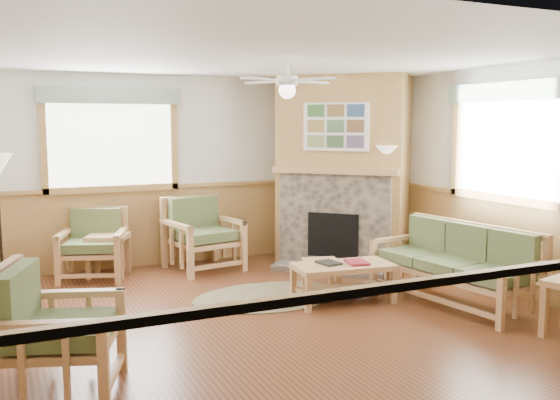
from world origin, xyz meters
name	(u,v)px	position (x,y,z in m)	size (l,w,h in m)	color
floor	(273,319)	(0.00, 0.00, -0.01)	(6.00, 6.00, 0.01)	#592D18
ceiling	(273,56)	(0.00, 0.00, 2.70)	(6.00, 6.00, 0.01)	white
wall_back	(189,170)	(0.00, 3.00, 1.35)	(6.00, 0.02, 2.70)	silver
wall_front	(483,240)	(0.00, -3.00, 1.35)	(6.00, 0.02, 2.70)	silver
wall_right	(497,179)	(3.00, 0.00, 1.35)	(0.02, 6.00, 2.70)	silver
wainscot	(273,267)	(0.00, 0.00, 0.55)	(6.00, 6.00, 1.10)	#A77E44
fireplace	(344,170)	(2.05, 2.05, 1.35)	(2.20, 2.20, 2.70)	#A77E44
window_back	(109,86)	(-1.10, 2.96, 2.53)	(1.90, 0.16, 1.50)	white
window_right	(511,80)	(2.96, -0.20, 2.53)	(0.16, 1.90, 1.50)	white
ceiling_fan	(287,63)	(0.30, 0.30, 2.66)	(1.24, 1.24, 0.36)	white
sofa	(453,264)	(2.08, -0.33, 0.44)	(0.79, 1.93, 0.89)	tan
armchair_back_left	(93,244)	(-1.45, 2.55, 0.45)	(0.80, 0.80, 0.90)	tan
armchair_back_right	(203,234)	(0.02, 2.41, 0.50)	(0.89, 0.89, 1.00)	tan
armchair_left	(58,330)	(-2.21, -0.96, 0.49)	(0.88, 0.88, 0.98)	tan
coffee_table	(343,283)	(0.96, 0.20, 0.22)	(1.12, 0.56, 0.45)	tan
end_table_chairs	(109,255)	(-1.25, 2.55, 0.28)	(0.51, 0.49, 0.57)	tan
footstool	(321,275)	(1.00, 0.79, 0.18)	(0.42, 0.42, 0.37)	tan
braided_rug	(268,297)	(0.27, 0.75, 0.01)	(1.82, 1.82, 0.01)	brown
floor_lamp_right	(387,208)	(2.32, 1.33, 0.87)	(0.40, 0.40, 1.74)	black
book_red	(357,261)	(1.11, 0.15, 0.48)	(0.22, 0.30, 0.03)	maroon
book_dark	(329,262)	(0.81, 0.27, 0.47)	(0.20, 0.27, 0.03)	black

